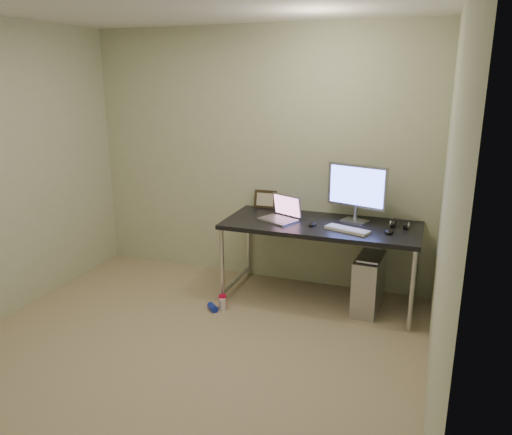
% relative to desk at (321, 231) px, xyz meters
% --- Properties ---
extents(floor, '(3.50, 3.50, 0.00)m').
position_rel_desk_xyz_m(floor, '(-0.75, -1.37, -0.68)').
color(floor, tan).
rests_on(floor, ground).
extents(wall_back, '(3.50, 0.02, 2.50)m').
position_rel_desk_xyz_m(wall_back, '(-0.75, 0.38, 0.57)').
color(wall_back, beige).
rests_on(wall_back, ground).
extents(wall_right, '(0.02, 3.50, 2.50)m').
position_rel_desk_xyz_m(wall_right, '(1.00, -1.37, 0.57)').
color(wall_right, beige).
rests_on(wall_right, ground).
extents(desk, '(1.75, 0.77, 0.75)m').
position_rel_desk_xyz_m(desk, '(0.00, 0.00, 0.00)').
color(desk, black).
rests_on(desk, ground).
extents(tower_computer, '(0.24, 0.50, 0.54)m').
position_rel_desk_xyz_m(tower_computer, '(0.46, -0.05, -0.42)').
color(tower_computer, '#B6B7BB').
rests_on(tower_computer, ground).
extents(cable_a, '(0.01, 0.16, 0.69)m').
position_rel_desk_xyz_m(cable_a, '(0.41, 0.33, -0.28)').
color(cable_a, black).
rests_on(cable_a, ground).
extents(cable_b, '(0.02, 0.11, 0.71)m').
position_rel_desk_xyz_m(cable_b, '(0.50, 0.31, -0.30)').
color(cable_b, black).
rests_on(cable_b, ground).
extents(can_red, '(0.09, 0.09, 0.13)m').
position_rel_desk_xyz_m(can_red, '(-0.78, -0.48, -0.61)').
color(can_red, red).
rests_on(can_red, ground).
extents(can_white, '(0.08, 0.08, 0.11)m').
position_rel_desk_xyz_m(can_white, '(-0.76, -0.51, -0.62)').
color(can_white, white).
rests_on(can_white, ground).
extents(can_blue, '(0.13, 0.12, 0.06)m').
position_rel_desk_xyz_m(can_blue, '(-0.84, -0.55, -0.65)').
color(can_blue, '#192EC5').
rests_on(can_blue, ground).
extents(laptop, '(0.40, 0.37, 0.22)m').
position_rel_desk_xyz_m(laptop, '(-0.37, -0.01, 0.12)').
color(laptop, '#B1B2B9').
rests_on(laptop, desk).
extents(monitor, '(0.55, 0.22, 0.53)m').
position_rel_desk_xyz_m(monitor, '(0.28, 0.16, 0.38)').
color(monitor, '#B1B2B9').
rests_on(monitor, desk).
extents(keyboard, '(0.40, 0.24, 0.02)m').
position_rel_desk_xyz_m(keyboard, '(0.26, -0.15, 0.08)').
color(keyboard, silver).
rests_on(keyboard, desk).
extents(mouse_right, '(0.09, 0.13, 0.04)m').
position_rel_desk_xyz_m(mouse_right, '(0.60, -0.09, 0.09)').
color(mouse_right, black).
rests_on(mouse_right, desk).
extents(mouse_left, '(0.08, 0.11, 0.04)m').
position_rel_desk_xyz_m(mouse_left, '(-0.06, -0.09, 0.09)').
color(mouse_left, black).
rests_on(mouse_left, desk).
extents(headphones, '(0.16, 0.10, 0.10)m').
position_rel_desk_xyz_m(headphones, '(0.68, 0.10, 0.10)').
color(headphones, black).
rests_on(headphones, desk).
extents(picture_frame, '(0.23, 0.07, 0.18)m').
position_rel_desk_xyz_m(picture_frame, '(-0.65, 0.34, 0.16)').
color(picture_frame, black).
rests_on(picture_frame, desk).
extents(webcam, '(0.04, 0.03, 0.11)m').
position_rel_desk_xyz_m(webcam, '(-0.43, 0.24, 0.15)').
color(webcam, silver).
rests_on(webcam, desk).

